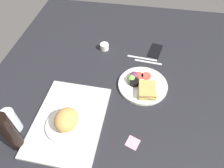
# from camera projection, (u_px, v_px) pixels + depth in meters

# --- Properties ---
(ground_plane) EXTENTS (1.90, 1.50, 0.03)m
(ground_plane) POSITION_uv_depth(u_px,v_px,m) (117.00, 94.00, 1.13)
(ground_plane) COLOR black
(serving_tray) EXTENTS (0.46, 0.34, 0.02)m
(serving_tray) POSITION_uv_depth(u_px,v_px,m) (69.00, 120.00, 1.00)
(serving_tray) COLOR #B2B2AD
(serving_tray) RESTS_ON ground_plane
(bread_plate_near) EXTENTS (0.19, 0.19, 0.10)m
(bread_plate_near) POSITION_uv_depth(u_px,v_px,m) (66.00, 121.00, 0.94)
(bread_plate_near) COLOR white
(bread_plate_near) RESTS_ON serving_tray
(plate_with_salad) EXTENTS (0.27, 0.27, 0.05)m
(plate_with_salad) POSITION_uv_depth(u_px,v_px,m) (142.00, 85.00, 1.14)
(plate_with_salad) COLOR white
(plate_with_salad) RESTS_ON ground_plane
(drinking_glass) EXTENTS (0.07, 0.07, 0.13)m
(drinking_glass) POSITION_uv_depth(u_px,v_px,m) (11.00, 121.00, 0.93)
(drinking_glass) COLOR silver
(drinking_glass) RESTS_ON ground_plane
(soda_bottle) EXTENTS (0.06, 0.06, 0.22)m
(soda_bottle) POSITION_uv_depth(u_px,v_px,m) (9.00, 132.00, 0.84)
(soda_bottle) COLOR black
(soda_bottle) RESTS_ON ground_plane
(espresso_cup) EXTENTS (0.06, 0.06, 0.04)m
(espresso_cup) POSITION_uv_depth(u_px,v_px,m) (104.00, 47.00, 1.35)
(espresso_cup) COLOR silver
(espresso_cup) RESTS_ON ground_plane
(fork) EXTENTS (0.03, 0.17, 0.01)m
(fork) POSITION_uv_depth(u_px,v_px,m) (148.00, 62.00, 1.28)
(fork) COLOR #B7B7BC
(fork) RESTS_ON ground_plane
(knife) EXTENTS (0.03, 0.19, 0.01)m
(knife) POSITION_uv_depth(u_px,v_px,m) (142.00, 58.00, 1.30)
(knife) COLOR #B7B7BC
(knife) RESTS_ON ground_plane
(cell_phone) EXTENTS (0.16, 0.10, 0.01)m
(cell_phone) POSITION_uv_depth(u_px,v_px,m) (155.00, 51.00, 1.34)
(cell_phone) COLOR black
(cell_phone) RESTS_ON ground_plane
(sticky_note) EXTENTS (0.07, 0.07, 0.00)m
(sticky_note) POSITION_uv_depth(u_px,v_px,m) (133.00, 143.00, 0.93)
(sticky_note) COLOR pink
(sticky_note) RESTS_ON ground_plane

